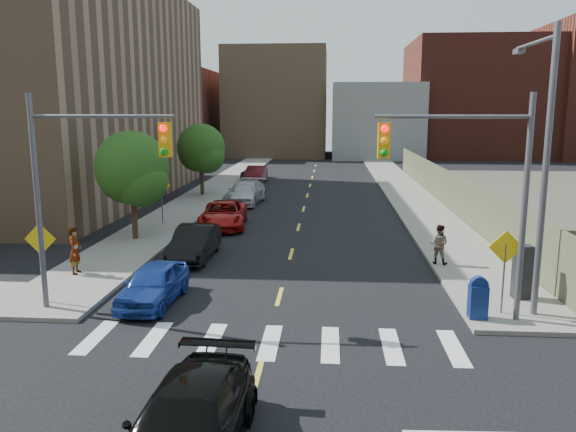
% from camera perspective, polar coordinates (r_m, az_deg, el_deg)
% --- Properties ---
extents(ground, '(160.00, 160.00, 0.00)m').
position_cam_1_polar(ground, '(12.78, -4.30, -19.82)').
color(ground, black).
rests_on(ground, ground).
extents(sidewalk_nw, '(3.50, 73.00, 0.15)m').
position_cam_1_polar(sidewalk_nw, '(53.61, -5.93, 3.77)').
color(sidewalk_nw, gray).
rests_on(sidewalk_nw, ground).
extents(sidewalk_ne, '(3.50, 73.00, 0.15)m').
position_cam_1_polar(sidewalk_ne, '(53.11, 10.80, 3.57)').
color(sidewalk_ne, gray).
rests_on(sidewalk_ne, ground).
extents(fence_north, '(0.12, 44.00, 2.50)m').
position_cam_1_polar(fence_north, '(40.01, 15.63, 2.78)').
color(fence_north, '#525A3F').
rests_on(fence_north, ground).
extents(building_nw, '(22.00, 30.00, 16.00)m').
position_cam_1_polar(building_nw, '(47.28, -26.39, 11.44)').
color(building_nw, '#8C6B4C').
rests_on(building_nw, ground).
extents(bg_bldg_west, '(14.00, 18.00, 12.00)m').
position_cam_1_polar(bg_bldg_west, '(84.28, -12.25, 10.12)').
color(bg_bldg_west, '#592319').
rests_on(bg_bldg_west, ground).
extents(bg_bldg_midwest, '(14.00, 16.00, 15.00)m').
position_cam_1_polar(bg_bldg_midwest, '(83.24, -1.06, 11.39)').
color(bg_bldg_midwest, '#8C6B4C').
rests_on(bg_bldg_midwest, ground).
extents(bg_bldg_center, '(12.00, 16.00, 10.00)m').
position_cam_1_polar(bg_bldg_center, '(81.13, 8.85, 9.52)').
color(bg_bldg_center, gray).
rests_on(bg_bldg_center, ground).
extents(bg_bldg_east, '(18.00, 18.00, 16.00)m').
position_cam_1_polar(bg_bldg_east, '(85.34, 18.39, 11.17)').
color(bg_bldg_east, '#592319').
rests_on(bg_bldg_east, ground).
extents(signal_nw, '(4.59, 0.30, 7.00)m').
position_cam_1_polar(signal_nw, '(18.65, -20.18, 4.03)').
color(signal_nw, '#59595E').
rests_on(signal_nw, ground).
extents(signal_ne, '(4.59, 0.30, 7.00)m').
position_cam_1_polar(signal_ne, '(17.52, 18.39, 3.74)').
color(signal_ne, '#59595E').
rests_on(signal_ne, ground).
extents(streetlight_ne, '(0.25, 3.70, 9.00)m').
position_cam_1_polar(streetlight_ne, '(18.96, 24.40, 5.93)').
color(streetlight_ne, '#59595E').
rests_on(streetlight_ne, ground).
extents(warn_sign_nw, '(1.06, 0.06, 2.83)m').
position_cam_1_polar(warn_sign_nw, '(20.31, -23.82, -3.00)').
color(warn_sign_nw, '#59595E').
rests_on(warn_sign_nw, ground).
extents(warn_sign_ne, '(1.06, 0.06, 2.83)m').
position_cam_1_polar(warn_sign_ne, '(18.76, 21.18, -3.88)').
color(warn_sign_ne, '#59595E').
rests_on(warn_sign_ne, ground).
extents(warn_sign_midwest, '(1.06, 0.06, 2.83)m').
position_cam_1_polar(warn_sign_midwest, '(32.62, -12.74, 2.52)').
color(warn_sign_midwest, '#59595E').
rests_on(warn_sign_midwest, ground).
extents(tree_west_near, '(3.66, 3.64, 5.52)m').
position_cam_1_polar(tree_west_near, '(28.78, -15.53, 4.31)').
color(tree_west_near, '#332114').
rests_on(tree_west_near, ground).
extents(tree_west_far, '(3.66, 3.64, 5.52)m').
position_cam_1_polar(tree_west_far, '(43.14, -8.81, 6.57)').
color(tree_west_far, '#332114').
rests_on(tree_west_far, ground).
extents(parked_car_blue, '(1.80, 4.08, 1.36)m').
position_cam_1_polar(parked_car_blue, '(19.70, -13.49, -6.73)').
color(parked_car_blue, '#1B3995').
rests_on(parked_car_blue, ground).
extents(parked_car_black, '(1.58, 4.45, 1.46)m').
position_cam_1_polar(parked_car_black, '(25.11, -9.47, -2.69)').
color(parked_car_black, black).
rests_on(parked_car_black, ground).
extents(parked_car_red, '(2.89, 5.45, 1.46)m').
position_cam_1_polar(parked_car_red, '(31.66, -6.56, 0.15)').
color(parked_car_red, '#A71210').
rests_on(parked_car_red, ground).
extents(parked_car_silver, '(2.76, 5.66, 1.59)m').
position_cam_1_polar(parked_car_silver, '(39.67, -4.34, 2.41)').
color(parked_car_silver, '#A5A7AD').
rests_on(parked_car_silver, ground).
extents(parked_car_white, '(1.91, 4.54, 1.53)m').
position_cam_1_polar(parked_car_white, '(39.06, -4.48, 2.24)').
color(parked_car_white, '#B4B4B4').
rests_on(parked_car_white, ground).
extents(parked_car_maroon, '(1.67, 4.66, 1.53)m').
position_cam_1_polar(parked_car_maroon, '(50.89, -3.27, 4.22)').
color(parked_car_maroon, '#460E12').
rests_on(parked_car_maroon, ground).
extents(parked_car_grey, '(2.21, 4.61, 1.27)m').
position_cam_1_polar(parked_car_grey, '(53.80, -3.46, 4.43)').
color(parked_car_grey, black).
rests_on(parked_car_grey, ground).
extents(black_sedan, '(2.28, 5.11, 1.46)m').
position_cam_1_polar(black_sedan, '(11.25, -10.20, -20.25)').
color(black_sedan, black).
rests_on(black_sedan, ground).
extents(mailbox, '(0.56, 0.43, 1.34)m').
position_cam_1_polar(mailbox, '(18.39, 18.75, -7.89)').
color(mailbox, navy).
rests_on(mailbox, sidewalk_ne).
extents(payphone, '(0.60, 0.51, 1.85)m').
position_cam_1_polar(payphone, '(20.74, 22.69, -5.27)').
color(payphone, black).
rests_on(payphone, sidewalk_ne).
extents(pedestrian_west, '(0.50, 0.71, 1.86)m').
position_cam_1_polar(pedestrian_west, '(23.53, -20.81, -3.29)').
color(pedestrian_west, gray).
rests_on(pedestrian_west, sidewalk_nw).
extents(pedestrian_east, '(0.99, 0.89, 1.66)m').
position_cam_1_polar(pedestrian_east, '(24.26, 15.07, -2.79)').
color(pedestrian_east, gray).
rests_on(pedestrian_east, sidewalk_ne).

